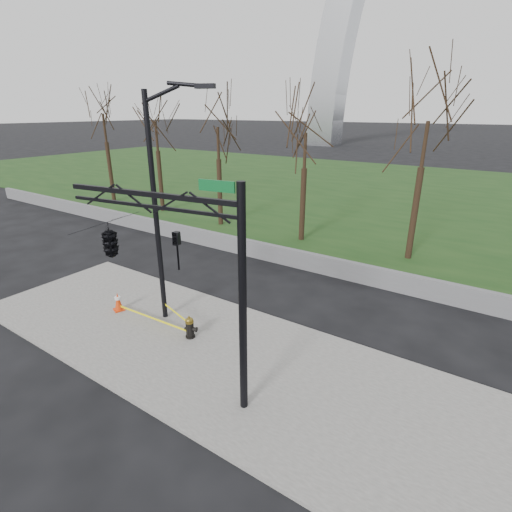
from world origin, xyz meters
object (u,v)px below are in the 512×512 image
Objects in this scene: street_light at (160,196)px; traffic_cone at (118,301)px; fire_hydrant at (190,328)px; traffic_signal_mast at (132,243)px.

traffic_cone is at bearing -179.55° from street_light.
fire_hydrant is 3.64m from traffic_cone.
traffic_cone is 5.69m from traffic_signal_mast.
street_light reaches higher than traffic_cone.
traffic_cone is (-3.64, -0.14, 0.00)m from fire_hydrant.
traffic_cone is 4.76m from street_light.
traffic_cone is at bearing 144.28° from traffic_signal_mast.
traffic_signal_mast is at bearing -75.82° from street_light.
street_light is (-1.57, 0.60, 4.22)m from fire_hydrant.
street_light is 3.30m from traffic_signal_mast.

